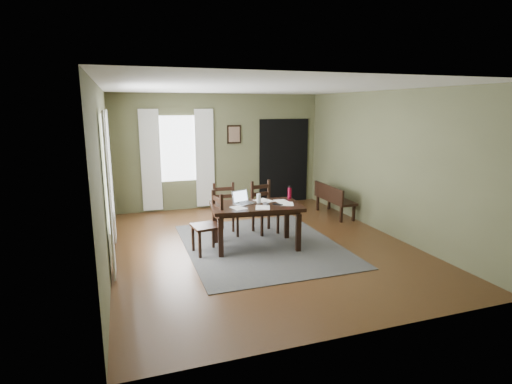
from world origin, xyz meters
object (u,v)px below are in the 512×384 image
object	(u,v)px
chair_end	(209,224)
dining_table	(256,210)
chair_back_right	(264,208)
laptop	(243,200)
bench	(333,197)
chair_back_left	(226,210)
water_bottle	(290,193)

from	to	relation	value
chair_end	dining_table	bearing A→B (deg)	82.89
chair_back_right	laptop	world-z (taller)	chair_back_right
dining_table	bench	distance (m)	2.69
chair_end	laptop	distance (m)	0.71
bench	laptop	xyz separation A→B (m)	(-2.48, -1.26, 0.41)
dining_table	chair_back_right	distance (m)	0.88
chair_back_left	chair_end	bearing A→B (deg)	-118.70
chair_end	water_bottle	xyz separation A→B (m)	(1.53, 0.23, 0.37)
bench	water_bottle	xyz separation A→B (m)	(-1.56, -1.18, 0.45)
dining_table	water_bottle	world-z (taller)	water_bottle
laptop	water_bottle	bearing A→B (deg)	-16.48
chair_back_left	laptop	xyz separation A→B (m)	(0.13, -0.69, 0.34)
chair_end	water_bottle	distance (m)	1.59
dining_table	chair_end	bearing A→B (deg)	-172.70
dining_table	chair_back_left	distance (m)	0.91
chair_back_right	water_bottle	bearing A→B (deg)	-70.44
bench	dining_table	bearing A→B (deg)	121.47
water_bottle	laptop	bearing A→B (deg)	-174.77
dining_table	chair_back_right	xyz separation A→B (m)	(0.42, 0.75, -0.18)
dining_table	water_bottle	size ratio (longest dim) A/B	6.81
bench	water_bottle	distance (m)	2.01
dining_table	bench	bearing A→B (deg)	38.45
dining_table	water_bottle	bearing A→B (deg)	24.10
chair_back_left	water_bottle	xyz separation A→B (m)	(1.04, -0.61, 0.39)
chair_back_left	chair_back_right	size ratio (longest dim) A/B	0.99
chair_back_left	water_bottle	bearing A→B (deg)	-28.67
chair_back_right	chair_back_left	bearing A→B (deg)	164.54
laptop	chair_back_left	bearing A→B (deg)	78.74
chair_end	laptop	bearing A→B (deg)	95.56
chair_back_right	laptop	distance (m)	0.94
laptop	water_bottle	xyz separation A→B (m)	(0.92, 0.08, 0.05)
chair_back_right	bench	xyz separation A→B (m)	(1.86, 0.64, -0.07)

